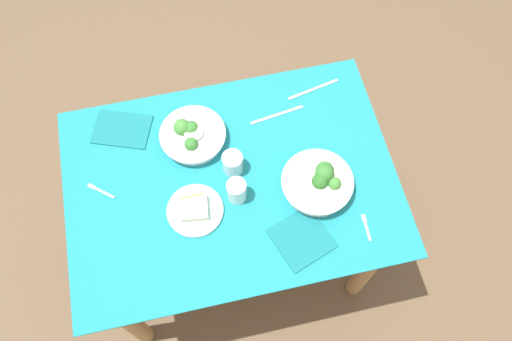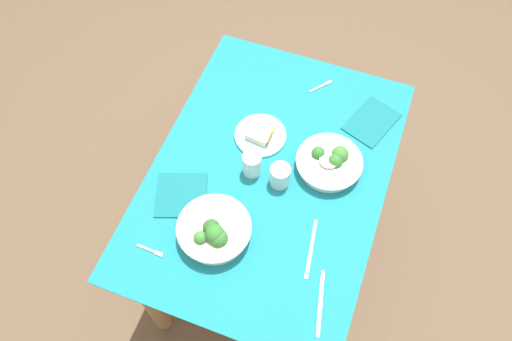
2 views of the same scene
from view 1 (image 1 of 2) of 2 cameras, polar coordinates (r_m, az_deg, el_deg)
ground_plane at (r=2.56m, az=-2.00°, el=-8.09°), size 6.00×6.00×0.00m
dining_table at (r=1.98m, az=-2.56°, el=-2.81°), size 1.16×0.82×0.75m
broccoli_bowl_far at (r=1.82m, az=6.76°, el=-1.29°), size 0.25×0.25×0.11m
broccoli_bowl_near at (r=1.91m, az=-6.96°, el=3.79°), size 0.24×0.24×0.09m
bread_side_plate at (r=1.81m, az=-6.62°, el=-4.21°), size 0.19×0.19×0.04m
water_glass_center at (r=1.79m, az=-2.09°, el=-2.20°), size 0.07×0.07×0.09m
water_glass_side at (r=1.83m, az=-2.54°, el=0.80°), size 0.07×0.07×0.09m
fork_by_far_bowl at (r=1.91m, az=-16.50°, el=-2.10°), size 0.09×0.08×0.00m
fork_by_near_bowl at (r=1.82m, az=11.81°, el=-5.92°), size 0.01×0.10×0.00m
table_knife_left at (r=2.05m, az=6.21°, el=8.71°), size 0.21×0.05×0.00m
table_knife_right at (r=1.98m, az=2.28°, el=6.02°), size 0.21×0.04×0.00m
napkin_folded_upper at (r=1.78m, az=4.97°, el=-7.30°), size 0.22×0.22×0.01m
napkin_folded_lower at (r=2.00m, az=-14.28°, el=4.33°), size 0.24×0.20×0.01m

